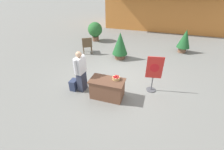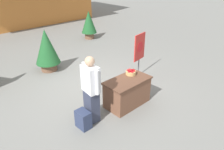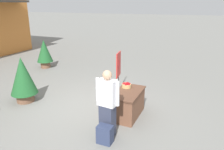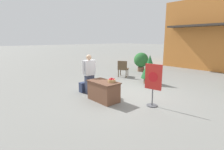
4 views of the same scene
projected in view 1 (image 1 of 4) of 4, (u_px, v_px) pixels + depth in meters
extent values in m
plane|color=slate|center=(119.00, 80.00, 6.48)|extent=(120.00, 120.00, 0.00)
cube|color=brown|center=(107.00, 89.00, 5.37)|extent=(1.14, 0.63, 0.68)
cube|color=brown|center=(107.00, 81.00, 5.18)|extent=(1.21, 0.67, 0.04)
cylinder|color=tan|center=(116.00, 78.00, 5.19)|extent=(0.27, 0.27, 0.10)
sphere|color=red|center=(118.00, 78.00, 5.14)|extent=(0.08, 0.08, 0.08)
sphere|color=red|center=(118.00, 76.00, 5.23)|extent=(0.08, 0.08, 0.08)
sphere|color=red|center=(116.00, 76.00, 5.24)|extent=(0.08, 0.08, 0.08)
sphere|color=#A30F14|center=(114.00, 77.00, 5.19)|extent=(0.08, 0.08, 0.08)
sphere|color=#A30F14|center=(115.00, 78.00, 5.12)|extent=(0.08, 0.08, 0.08)
sphere|color=#A30F14|center=(117.00, 78.00, 5.10)|extent=(0.08, 0.08, 0.08)
sphere|color=#A30F14|center=(115.00, 77.00, 5.14)|extent=(0.08, 0.08, 0.08)
sphere|color=#A30F14|center=(116.00, 77.00, 5.14)|extent=(0.08, 0.08, 0.08)
sphere|color=red|center=(116.00, 76.00, 5.15)|extent=(0.08, 0.08, 0.08)
cube|color=#33384C|center=(82.00, 81.00, 5.72)|extent=(0.28, 0.36, 0.77)
cube|color=silver|center=(80.00, 65.00, 5.36)|extent=(0.31, 0.45, 0.61)
sphere|color=tan|center=(79.00, 54.00, 5.14)|extent=(0.21, 0.21, 0.21)
cylinder|color=silver|center=(84.00, 62.00, 5.54)|extent=(0.09, 0.09, 0.56)
cylinder|color=silver|center=(75.00, 68.00, 5.14)|extent=(0.09, 0.09, 0.56)
cube|color=#2D3856|center=(74.00, 85.00, 5.83)|extent=(0.24, 0.34, 0.42)
cylinder|color=#4C4C51|center=(151.00, 90.00, 5.88)|extent=(0.36, 0.36, 0.03)
cylinder|color=#4C4C51|center=(152.00, 84.00, 5.72)|extent=(0.04, 0.04, 0.55)
cube|color=red|center=(155.00, 68.00, 5.36)|extent=(0.58, 0.13, 0.85)
cylinder|color=red|center=(155.00, 68.00, 5.34)|extent=(0.32, 0.06, 0.33)
cylinder|color=brown|center=(83.00, 48.00, 9.09)|extent=(0.05, 0.05, 0.43)
cylinder|color=brown|center=(91.00, 47.00, 9.18)|extent=(0.05, 0.05, 0.43)
cylinder|color=brown|center=(84.00, 51.00, 8.70)|extent=(0.05, 0.05, 0.43)
cylinder|color=brown|center=(92.00, 50.00, 8.79)|extent=(0.05, 0.05, 0.43)
cube|color=brown|center=(87.00, 45.00, 8.81)|extent=(0.75, 0.75, 0.06)
cube|color=brown|center=(87.00, 42.00, 8.47)|extent=(0.50, 0.33, 0.48)
cylinder|color=brown|center=(96.00, 39.00, 10.81)|extent=(0.46, 0.46, 0.30)
sphere|color=#28662D|center=(95.00, 29.00, 10.47)|extent=(1.00, 1.00, 1.00)
cylinder|color=brown|center=(120.00, 56.00, 8.27)|extent=(0.54, 0.54, 0.28)
cone|color=#1E5628|center=(120.00, 43.00, 7.89)|extent=(0.83, 0.83, 1.17)
cylinder|color=brown|center=(182.00, 50.00, 9.01)|extent=(0.45, 0.45, 0.31)
cone|color=#1E5628|center=(185.00, 39.00, 8.65)|extent=(0.75, 0.75, 1.06)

